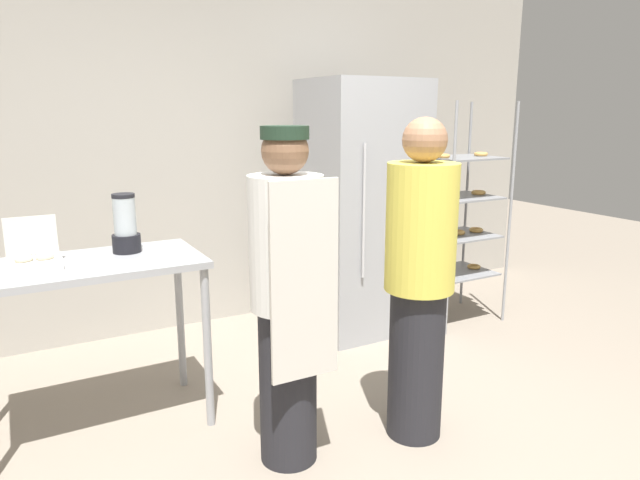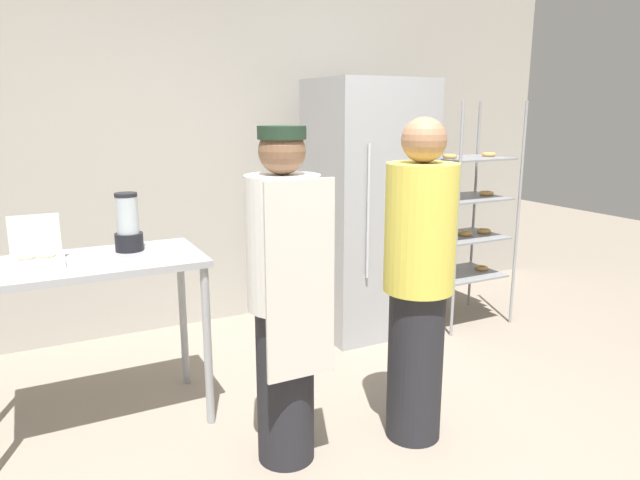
{
  "view_description": "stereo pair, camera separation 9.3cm",
  "coord_description": "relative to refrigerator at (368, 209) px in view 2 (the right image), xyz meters",
  "views": [
    {
      "loc": [
        -1.43,
        -1.86,
        1.66
      ],
      "look_at": [
        -0.02,
        0.68,
        1.0
      ],
      "focal_mm": 32.0,
      "sensor_mm": 36.0,
      "label": 1
    },
    {
      "loc": [
        -1.35,
        -1.9,
        1.66
      ],
      "look_at": [
        -0.02,
        0.68,
        1.0
      ],
      "focal_mm": 32.0,
      "sensor_mm": 36.0,
      "label": 2
    }
  ],
  "objects": [
    {
      "name": "blender_pitcher",
      "position": [
        -1.79,
        -0.44,
        0.12
      ],
      "size": [
        0.15,
        0.15,
        0.32
      ],
      "color": "black",
      "rests_on": "prep_counter"
    },
    {
      "name": "back_wall",
      "position": [
        -0.9,
        0.76,
        0.5
      ],
      "size": [
        6.4,
        0.12,
        2.89
      ],
      "primitive_type": "cube",
      "color": "#ADA89E",
      "rests_on": "ground_plane"
    },
    {
      "name": "person_customer",
      "position": [
        -0.58,
        -1.42,
        -0.11
      ],
      "size": [
        0.35,
        0.35,
        1.63
      ],
      "color": "#232328",
      "rests_on": "ground_plane"
    },
    {
      "name": "prep_counter",
      "position": [
        -2.01,
        -0.56,
        -0.14
      ],
      "size": [
        1.13,
        0.6,
        0.92
      ],
      "color": "#9EA0A5",
      "rests_on": "ground_plane"
    },
    {
      "name": "person_baker",
      "position": [
        -1.25,
        -1.3,
        -0.11
      ],
      "size": [
        0.34,
        0.36,
        1.59
      ],
      "color": "#232328",
      "rests_on": "ground_plane"
    },
    {
      "name": "ground_plane",
      "position": [
        -0.9,
        -1.68,
        -0.94
      ],
      "size": [
        14.0,
        14.0,
        0.0
      ],
      "primitive_type": "plane",
      "color": "gray"
    },
    {
      "name": "refrigerator",
      "position": [
        0.0,
        0.0,
        0.0
      ],
      "size": [
        0.79,
        0.72,
        1.88
      ],
      "color": "#9EA0A5",
      "rests_on": "ground_plane"
    },
    {
      "name": "baking_rack",
      "position": [
        0.78,
        -0.21,
        -0.09
      ],
      "size": [
        0.62,
        0.51,
        1.73
      ],
      "color": "#93969B",
      "rests_on": "ground_plane"
    },
    {
      "name": "donut_box",
      "position": [
        -2.24,
        -0.56,
        0.02
      ],
      "size": [
        0.24,
        0.2,
        0.24
      ],
      "color": "silver",
      "rests_on": "prep_counter"
    }
  ]
}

